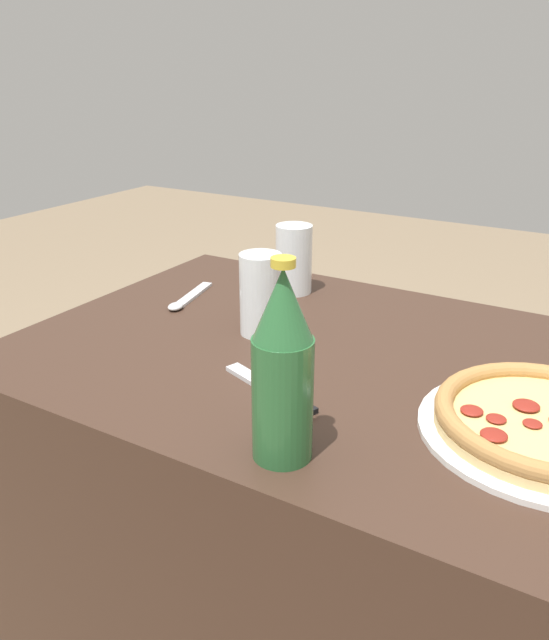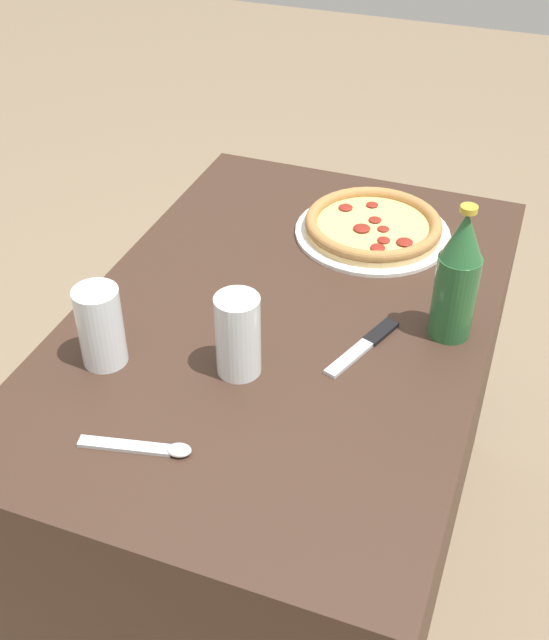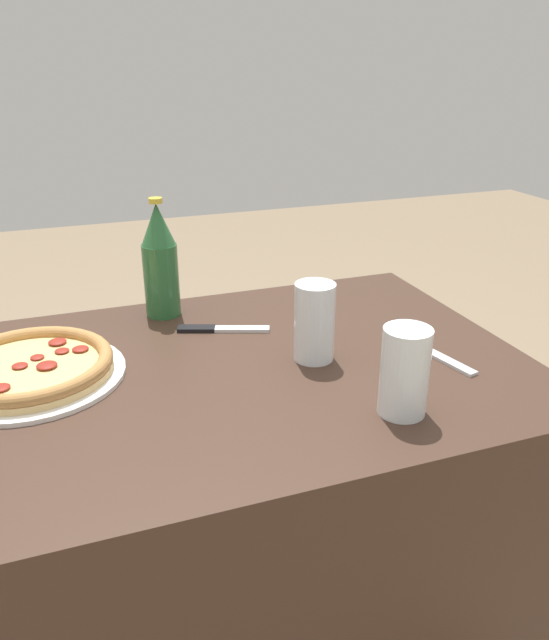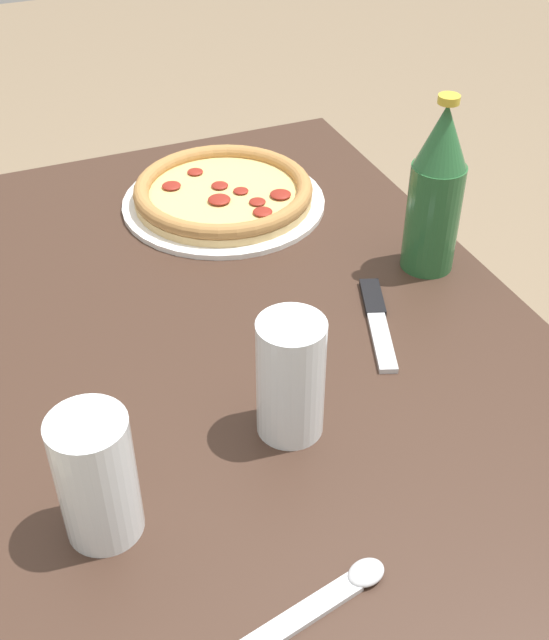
# 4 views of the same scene
# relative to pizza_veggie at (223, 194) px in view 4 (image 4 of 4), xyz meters

# --- Properties ---
(table) EXTENTS (1.07, 0.70, 0.72)m
(table) POSITION_rel_pizza_veggie_xyz_m (0.30, -0.08, -0.38)
(table) COLOR #3D281E
(table) RESTS_ON ground_plane
(pizza_veggie) EXTENTS (0.31, 0.31, 0.04)m
(pizza_veggie) POSITION_rel_pizza_veggie_xyz_m (0.00, 0.00, 0.00)
(pizza_veggie) COLOR white
(pizza_veggie) RESTS_ON table
(glass_mango_juice) EXTENTS (0.07, 0.07, 0.14)m
(glass_mango_juice) POSITION_rel_pizza_veggie_xyz_m (0.53, -0.30, 0.04)
(glass_mango_juice) COLOR white
(glass_mango_juice) RESTS_ON table
(glass_lemonade) EXTENTS (0.07, 0.07, 0.14)m
(glass_lemonade) POSITION_rel_pizza_veggie_xyz_m (0.47, -0.09, 0.04)
(glass_lemonade) COLOR white
(glass_lemonade) RESTS_ON table
(beer_bottle) EXTENTS (0.07, 0.07, 0.24)m
(beer_bottle) POSITION_rel_pizza_veggie_xyz_m (0.26, 0.20, 0.10)
(beer_bottle) COLOR #286033
(beer_bottle) RESTS_ON table
(knife) EXTENTS (0.18, 0.08, 0.01)m
(knife) POSITION_rel_pizza_veggie_xyz_m (0.34, 0.08, -0.02)
(knife) COLOR black
(knife) RESTS_ON table
(spoon) EXTENTS (0.06, 0.17, 0.01)m
(spoon) POSITION_rel_pizza_veggie_xyz_m (0.68, -0.15, -0.01)
(spoon) COLOR silver
(spoon) RESTS_ON table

